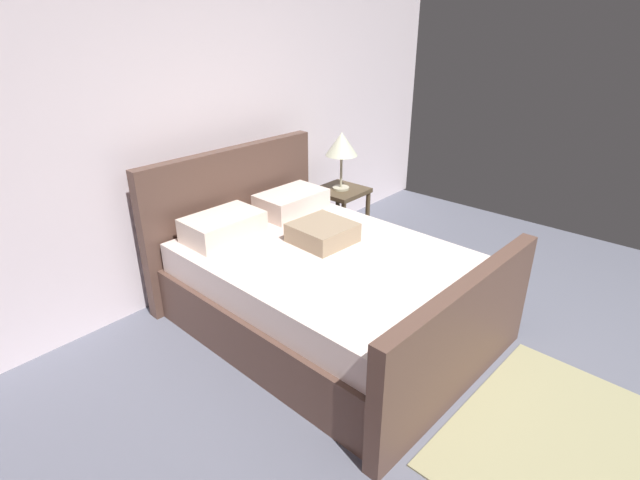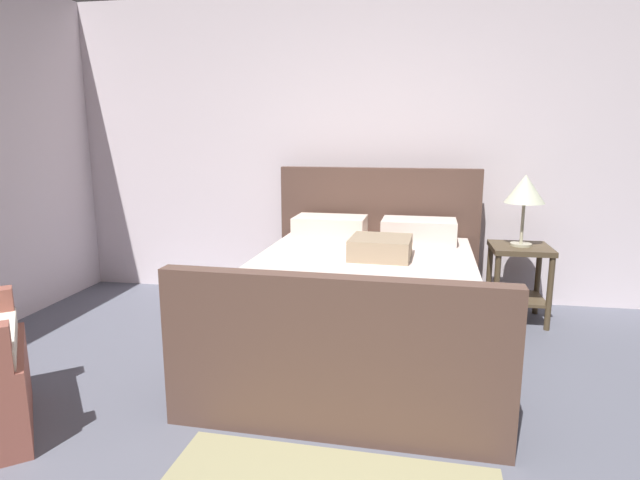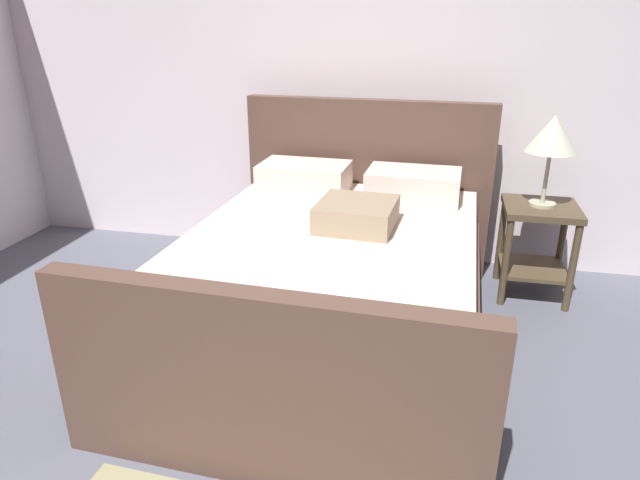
{
  "view_description": "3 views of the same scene",
  "coord_description": "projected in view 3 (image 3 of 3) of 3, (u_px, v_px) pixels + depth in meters",
  "views": [
    {
      "loc": [
        -2.52,
        -0.23,
        2.17
      ],
      "look_at": [
        -0.17,
        1.83,
        0.7
      ],
      "focal_mm": 27.85,
      "sensor_mm": 36.0,
      "label": 1
    },
    {
      "loc": [
        0.14,
        -1.52,
        1.43
      ],
      "look_at": [
        -0.45,
        1.9,
        0.73
      ],
      "focal_mm": 29.11,
      "sensor_mm": 36.0,
      "label": 2
    },
    {
      "loc": [
        0.38,
        -0.86,
        1.66
      ],
      "look_at": [
        -0.16,
        1.58,
        0.66
      ],
      "focal_mm": 31.22,
      "sensor_mm": 36.0,
      "label": 3
    }
  ],
  "objects": [
    {
      "name": "wall_back",
      "position": [
        392.0,
        74.0,
        3.79
      ],
      "size": [
        5.87,
        0.12,
        2.61
      ],
      "primitive_type": "cube",
      "color": "silver",
      "rests_on": "ground"
    },
    {
      "name": "bed",
      "position": [
        332.0,
        277.0,
        3.03
      ],
      "size": [
        1.75,
        2.27,
        1.17
      ],
      "color": "brown",
      "rests_on": "ground"
    },
    {
      "name": "nightstand_right",
      "position": [
        537.0,
        235.0,
        3.46
      ],
      "size": [
        0.44,
        0.44,
        0.6
      ],
      "color": "#4E3E29",
      "rests_on": "ground"
    },
    {
      "name": "table_lamp_right",
      "position": [
        553.0,
        136.0,
        3.23
      ],
      "size": [
        0.3,
        0.3,
        0.55
      ],
      "color": "#B7B293",
      "rests_on": "nightstand_right"
    }
  ]
}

